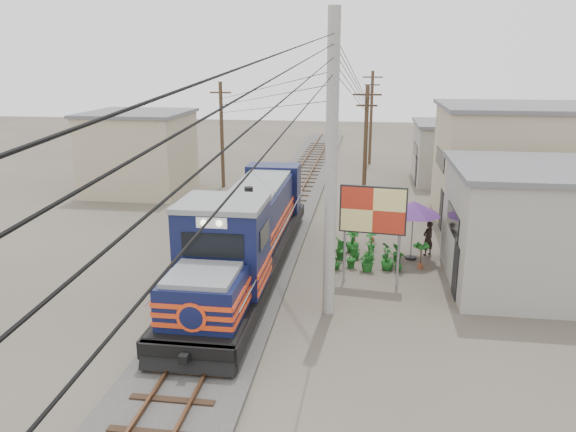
% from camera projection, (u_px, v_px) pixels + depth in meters
% --- Properties ---
extents(ground, '(120.00, 120.00, 0.00)m').
position_uv_depth(ground, '(233.00, 300.00, 20.38)').
color(ground, '#473F35').
rests_on(ground, ground).
extents(ballast, '(3.60, 70.00, 0.16)m').
position_uv_depth(ballast, '(277.00, 221.00, 29.88)').
color(ballast, '#595651').
rests_on(ballast, ground).
extents(track, '(1.15, 70.00, 0.12)m').
position_uv_depth(track, '(277.00, 218.00, 29.83)').
color(track, '#51331E').
rests_on(track, ground).
extents(locomotive, '(2.86, 15.58, 3.86)m').
position_uv_depth(locomotive, '(246.00, 235.00, 22.27)').
color(locomotive, black).
rests_on(locomotive, ground).
extents(utility_pole_main, '(0.40, 0.40, 10.00)m').
position_uv_depth(utility_pole_main, '(331.00, 170.00, 18.06)').
color(utility_pole_main, '#9E9B93').
rests_on(utility_pole_main, ground).
extents(wooden_pole_mid, '(1.60, 0.24, 7.00)m').
position_uv_depth(wooden_pole_mid, '(365.00, 145.00, 32.10)').
color(wooden_pole_mid, '#4C3826').
rests_on(wooden_pole_mid, ground).
extents(wooden_pole_far, '(1.60, 0.24, 7.50)m').
position_uv_depth(wooden_pole_far, '(371.00, 116.00, 45.32)').
color(wooden_pole_far, '#4C3826').
rests_on(wooden_pole_far, ground).
extents(wooden_pole_left, '(1.60, 0.24, 7.00)m').
position_uv_depth(wooden_pole_left, '(222.00, 133.00, 37.21)').
color(wooden_pole_left, '#4C3826').
rests_on(wooden_pole_left, ground).
extents(power_lines, '(9.65, 19.00, 3.30)m').
position_uv_depth(power_lines, '(268.00, 78.00, 26.43)').
color(power_lines, black).
rests_on(power_lines, ground).
extents(shophouse_front, '(7.35, 6.30, 4.70)m').
position_uv_depth(shophouse_front, '(549.00, 227.00, 21.02)').
color(shophouse_front, gray).
rests_on(shophouse_front, ground).
extents(shophouse_mid, '(8.40, 7.35, 6.20)m').
position_uv_depth(shophouse_mid, '(519.00, 165.00, 29.25)').
color(shophouse_mid, tan).
rests_on(shophouse_mid, ground).
extents(shophouse_back, '(6.30, 6.30, 4.20)m').
position_uv_depth(shophouse_back, '(459.00, 152.00, 39.26)').
color(shophouse_back, gray).
rests_on(shophouse_back, ground).
extents(shophouse_left, '(6.30, 6.30, 5.20)m').
position_uv_depth(shophouse_left, '(139.00, 152.00, 36.27)').
color(shophouse_left, tan).
rests_on(shophouse_left, ground).
extents(billboard, '(2.52, 0.43, 3.90)m').
position_uv_depth(billboard, '(373.00, 212.00, 21.08)').
color(billboard, '#99999E').
rests_on(billboard, ground).
extents(market_umbrella, '(3.07, 3.07, 2.61)m').
position_uv_depth(market_umbrella, '(414.00, 208.00, 23.94)').
color(market_umbrella, black).
rests_on(market_umbrella, ground).
extents(vendor, '(0.68, 0.66, 1.56)m').
position_uv_depth(vendor, '(428.00, 238.00, 24.83)').
color(vendor, black).
rests_on(vendor, ground).
extents(plant_nursery, '(3.18, 3.26, 1.08)m').
position_uv_depth(plant_nursery, '(364.00, 252.00, 24.04)').
color(plant_nursery, '#1B5E1C').
rests_on(plant_nursery, ground).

